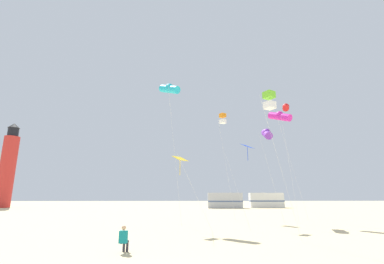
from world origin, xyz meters
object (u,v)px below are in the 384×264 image
at_px(kite_tube_violet, 267,134).
at_px(kite_diamond_blue, 247,149).
at_px(kite_box_lime, 269,100).
at_px(kite_box_orange, 223,119).
at_px(kite_diamond_gold, 181,161).
at_px(kite_tube_cyan, 169,89).
at_px(rv_van_white, 266,200).
at_px(kite_flyer_standing, 124,238).
at_px(kite_tube_magenta, 280,116).
at_px(kite_tube_scarlet, 286,108).
at_px(lighthouse_distant, 8,167).
at_px(rv_van_silver, 225,200).

relative_size(kite_tube_violet, kite_diamond_blue, 1.33).
height_order(kite_box_lime, kite_box_orange, kite_box_orange).
relative_size(kite_diamond_gold, kite_diamond_blue, 0.80).
xyz_separation_m(kite_tube_cyan, kite_diamond_gold, (1.15, -3.72, -7.09)).
distance_m(kite_box_lime, rv_van_white, 39.41).
bearing_deg(rv_van_white, kite_tube_violet, -102.26).
height_order(kite_flyer_standing, kite_tube_cyan, kite_tube_cyan).
bearing_deg(kite_flyer_standing, kite_box_lime, -148.32).
bearing_deg(kite_diamond_blue, kite_diamond_gold, -157.39).
bearing_deg(kite_tube_magenta, kite_box_orange, 139.22).
distance_m(kite_tube_violet, kite_tube_magenta, 2.46).
distance_m(kite_tube_cyan, kite_tube_magenta, 11.01).
bearing_deg(kite_tube_scarlet, kite_diamond_blue, -131.35).
distance_m(kite_tube_cyan, kite_diamond_gold, 8.09).
relative_size(kite_box_lime, kite_diamond_gold, 1.71).
relative_size(kite_flyer_standing, kite_tube_scarlet, 0.09).
bearing_deg(kite_tube_violet, lighthouse_distant, 145.01).
bearing_deg(kite_tube_scarlet, kite_diamond_gold, -140.93).
xyz_separation_m(kite_tube_magenta, kite_diamond_gold, (-9.54, -5.42, -5.07)).
bearing_deg(kite_box_lime, rv_van_silver, 86.35).
xyz_separation_m(kite_tube_violet, rv_van_white, (8.32, 29.11, -6.67)).
relative_size(kite_diamond_gold, rv_van_silver, 0.80).
bearing_deg(kite_diamond_blue, kite_box_orange, 96.15).
relative_size(lighthouse_distant, rv_van_white, 2.55).
height_order(lighthouse_distant, rv_van_silver, lighthouse_distant).
distance_m(kite_tube_scarlet, rv_van_white, 27.04).
bearing_deg(kite_flyer_standing, kite_box_orange, -104.54).
relative_size(kite_flyer_standing, rv_van_white, 0.18).
xyz_separation_m(kite_box_orange, kite_diamond_blue, (0.80, -7.45, -4.72)).
bearing_deg(rv_van_silver, kite_tube_cyan, -103.68).
bearing_deg(kite_box_lime, kite_tube_cyan, 134.62).
bearing_deg(kite_flyer_standing, kite_tube_magenta, -126.06).
xyz_separation_m(kite_flyer_standing, kite_box_lime, (8.08, 3.46, 7.77)).
bearing_deg(rv_van_silver, kite_diamond_gold, -99.84).
height_order(kite_flyer_standing, lighthouse_distant, lighthouse_distant).
distance_m(kite_box_orange, rv_van_white, 28.67).
xyz_separation_m(kite_box_lime, lighthouse_distant, (-40.57, 38.21, -0.55)).
relative_size(kite_tube_magenta, rv_van_silver, 1.61).
bearing_deg(kite_diamond_gold, kite_box_lime, -29.47).
bearing_deg(kite_tube_magenta, kite_tube_scarlet, 60.58).
bearing_deg(kite_tube_magenta, kite_flyer_standing, -134.58).
bearing_deg(lighthouse_distant, kite_box_lime, -43.28).
relative_size(kite_diamond_gold, rv_van_white, 0.80).
height_order(kite_box_lime, lighthouse_distant, lighthouse_distant).
distance_m(kite_flyer_standing, kite_diamond_gold, 8.27).
height_order(kite_tube_violet, kite_tube_magenta, kite_tube_magenta).
relative_size(kite_box_orange, kite_tube_magenta, 1.08).
relative_size(kite_box_orange, kite_tube_cyan, 0.91).
bearing_deg(kite_flyer_standing, kite_tube_scarlet, -122.68).
bearing_deg(kite_tube_cyan, kite_tube_scarlet, 24.54).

